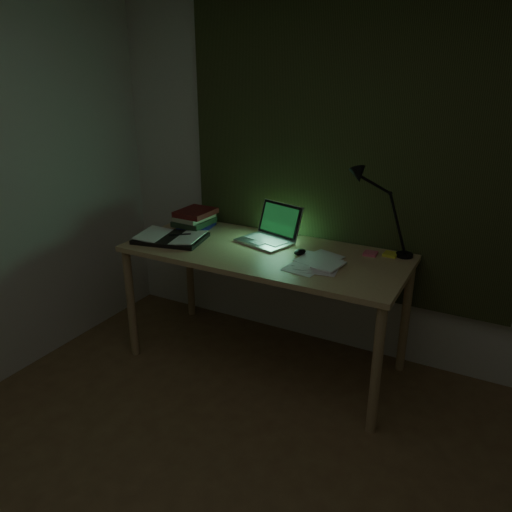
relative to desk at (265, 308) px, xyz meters
The scene contains 11 objects.
wall_back 1.03m from the desk, 53.06° to the left, with size 3.50×0.00×2.50m, color beige.
curtain 1.18m from the desk, 50.59° to the left, with size 2.20×0.06×2.00m, color #2C3219.
desk is the anchor object (origin of this frame).
laptop 0.55m from the desk, 119.02° to the left, with size 0.34×0.39×0.25m, color silver, non-canonical shape.
open_textbook 0.79m from the desk, 169.83° to the right, with size 0.44×0.32×0.04m, color white, non-canonical shape.
book_stack 0.83m from the desk, 164.69° to the left, with size 0.22×0.27×0.14m, color white, non-canonical shape.
loose_papers 0.59m from the desk, ahead, with size 0.32×0.33×0.02m, color white, non-canonical shape.
mouse 0.48m from the desk, 10.74° to the left, with size 0.06×0.09×0.03m, color black.
sticky_yellow 0.88m from the desk, 21.61° to the left, with size 0.08×0.08×0.02m, color yellow.
sticky_pink 0.78m from the desk, 21.78° to the left, with size 0.08×0.08×0.02m, color #E55971.
desk_lamp 1.10m from the desk, 21.25° to the left, with size 0.37×0.29×0.55m, color black, non-canonical shape.
Camera 1 is at (1.00, -1.11, 1.92)m, focal length 35.00 mm.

